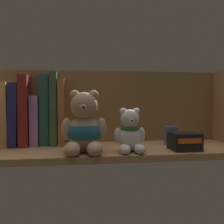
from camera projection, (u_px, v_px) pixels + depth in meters
The scene contains 13 objects.
shelf_board at pixel (112, 151), 85.18cm from camera, with size 82.98×25.46×2.00cm, color tan.
shelf_back_panel at pixel (107, 109), 97.72cm from camera, with size 85.38×1.20×28.02cm, color olive.
book_1 at pixel (6, 114), 90.14cm from camera, with size 3.10×13.46×21.17cm, color tan.
book_2 at pixel (16, 114), 90.61cm from camera, with size 2.83×14.48×20.99cm, color navy.
book_3 at pixel (26, 111), 90.99cm from camera, with size 2.96×14.26×23.61cm, color maroon.
book_4 at pixel (36, 120), 91.60cm from camera, with size 2.77×11.21×16.87cm, color #B47ECD.
book_5 at pixel (45, 110), 91.89cm from camera, with size 3.09×9.32×23.85cm, color #285D57.
book_6 at pixel (54, 109), 92.29cm from camera, with size 2.40×11.86×24.89cm, color #3B5B3A.
book_7 at pixel (62, 112), 92.71cm from camera, with size 2.12×13.04×22.76cm, color #AC6238.
teddy_bear_larger at pixel (84, 128), 77.24cm from camera, with size 13.49×14.14×18.42cm.
teddy_bear_smaller at pixel (130, 133), 78.50cm from camera, with size 9.47×9.55×13.11cm.
pillar_candle at pixel (171, 135), 91.56cm from camera, with size 4.52×4.52×6.29cm, color #4C5B99.
small_product_box at pixel (185, 141), 81.73cm from camera, with size 8.63×8.09×5.42cm.
Camera 1 is at (-11.89, -83.62, 17.73)cm, focal length 42.35 mm.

